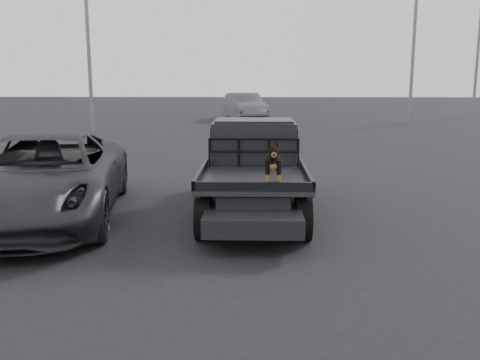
# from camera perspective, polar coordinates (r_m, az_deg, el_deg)

# --- Properties ---
(ground) EXTENTS (120.00, 120.00, 0.00)m
(ground) POSITION_cam_1_polar(r_m,az_deg,el_deg) (8.35, -0.26, -7.82)
(ground) COLOR black
(ground) RESTS_ON ground
(flatbed_ute) EXTENTS (2.00, 5.40, 0.92)m
(flatbed_ute) POSITION_cam_1_polar(r_m,az_deg,el_deg) (10.55, 1.46, -1.20)
(flatbed_ute) COLOR black
(flatbed_ute) RESTS_ON ground
(ute_cab) EXTENTS (1.72, 1.30, 0.88)m
(ute_cab) POSITION_cam_1_polar(r_m,az_deg,el_deg) (11.33, 1.50, 4.28)
(ute_cab) COLOR black
(ute_cab) RESTS_ON flatbed_ute
(headache_rack) EXTENTS (1.80, 0.08, 0.55)m
(headache_rack) POSITION_cam_1_polar(r_m,az_deg,el_deg) (10.61, 1.48, 2.91)
(headache_rack) COLOR black
(headache_rack) RESTS_ON flatbed_ute
(dog) EXTENTS (0.32, 0.60, 0.74)m
(dog) POSITION_cam_1_polar(r_m,az_deg,el_deg) (8.72, 3.52, 1.72)
(dog) COLOR black
(dog) RESTS_ON flatbed_ute
(parked_suv) EXTENTS (3.57, 6.20, 1.63)m
(parked_suv) POSITION_cam_1_polar(r_m,az_deg,el_deg) (10.75, -20.19, 0.27)
(parked_suv) COLOR #29292D
(parked_suv) RESTS_ON ground
(distant_car_a) EXTENTS (2.99, 5.30, 1.65)m
(distant_car_a) POSITION_cam_1_polar(r_m,az_deg,el_deg) (32.45, 0.49, 7.81)
(distant_car_a) COLOR #4D4C51
(distant_car_a) RESTS_ON ground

